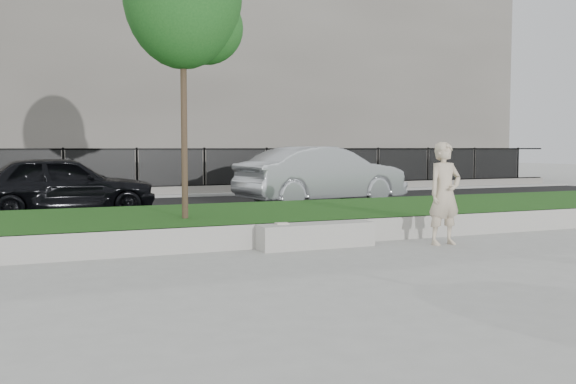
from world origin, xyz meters
name	(u,v)px	position (x,y,z in m)	size (l,w,h in m)	color
ground	(315,257)	(0.00, 0.00, 0.00)	(90.00, 90.00, 0.00)	gray
grass_bank	(249,222)	(0.00, 3.00, 0.20)	(34.00, 4.00, 0.40)	#14380E
grass_kerb	(288,235)	(0.00, 1.04, 0.20)	(34.00, 0.08, 0.40)	#9E9B94
street	(182,207)	(0.00, 8.50, 0.02)	(34.00, 7.00, 0.04)	black
far_pavement	(150,194)	(0.00, 13.00, 0.06)	(34.00, 3.00, 0.12)	gray
iron_fence	(156,181)	(0.00, 12.00, 0.54)	(32.00, 0.30, 1.50)	slate
building_facade	(118,69)	(0.00, 20.00, 5.00)	(34.00, 10.00, 10.00)	#5C5751
stone_bench	(316,235)	(0.39, 0.80, 0.20)	(1.94, 0.49, 0.40)	#9E9B94
man	(445,194)	(2.50, 0.25, 0.86)	(0.63, 0.41, 1.71)	beige
book	(282,223)	(-0.17, 0.88, 0.41)	(0.20, 0.15, 0.02)	beige
car_dark	(63,185)	(-3.11, 7.11, 0.75)	(1.68, 4.18, 1.42)	black
car_silver	(322,175)	(3.78, 7.60, 0.84)	(1.70, 4.87, 1.61)	#A0A4A8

